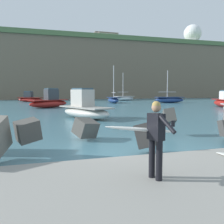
{
  "coord_description": "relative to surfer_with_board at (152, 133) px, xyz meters",
  "views": [
    {
      "loc": [
        -3.15,
        -8.89,
        2.25
      ],
      "look_at": [
        -0.29,
        0.5,
        1.4
      ],
      "focal_mm": 40.15,
      "sensor_mm": 36.0,
      "label": 1
    }
  ],
  "objects": [
    {
      "name": "boat_near_left",
      "position": [
        -0.84,
        28.29,
        -0.5
      ],
      "size": [
        5.69,
        4.57,
        2.52
      ],
      "color": "maroon",
      "rests_on": "ground"
    },
    {
      "name": "boat_near_centre",
      "position": [
        15.92,
        46.2,
        -0.73
      ],
      "size": [
        4.63,
        2.75,
        6.03
      ],
      "color": "white",
      "rests_on": "ground"
    },
    {
      "name": "boat_mid_centre",
      "position": [
        20.38,
        34.75,
        -0.7
      ],
      "size": [
        5.62,
        2.81,
        5.73
      ],
      "color": "navy",
      "rests_on": "ground"
    },
    {
      "name": "station_building_west",
      "position": [
        21.31,
        80.47,
        17.87
      ],
      "size": [
        6.77,
        7.72,
        4.84
      ],
      "color": "silver",
      "rests_on": "headland_bluff"
    },
    {
      "name": "boat_near_right",
      "position": [
        1.24,
        14.67,
        -0.53
      ],
      "size": [
        4.04,
        5.94,
        2.43
      ],
      "color": "beige",
      "rests_on": "ground"
    },
    {
      "name": "ground_plane",
      "position": [
        0.65,
        3.76,
        -1.28
      ],
      "size": [
        400.0,
        400.0,
        0.0
      ],
      "primitive_type": "plane",
      "color": "#42707F"
    },
    {
      "name": "boat_far_left",
      "position": [
        -3.58,
        45.6,
        -0.63
      ],
      "size": [
        5.22,
        3.86,
        2.09
      ],
      "color": "maroon",
      "rests_on": "ground"
    },
    {
      "name": "radar_dome",
      "position": [
        50.94,
        72.81,
        19.82
      ],
      "size": [
        6.14,
        6.14,
        8.58
      ],
      "color": "silver",
      "rests_on": "headland_bluff"
    },
    {
      "name": "headland_bluff",
      "position": [
        22.59,
        76.0,
        7.1
      ],
      "size": [
        96.55,
        36.2,
        16.71
      ],
      "color": "#756651",
      "rests_on": "ground"
    },
    {
      "name": "walkway_path",
      "position": [
        0.65,
        -0.24,
        -1.16
      ],
      "size": [
        48.0,
        4.4,
        0.24
      ],
      "primitive_type": "cube",
      "color": "gray",
      "rests_on": "ground"
    },
    {
      "name": "boat_far_centre",
      "position": [
        21.72,
        22.64,
        -0.55
      ],
      "size": [
        3.22,
        5.48,
        2.26
      ],
      "color": "maroon",
      "rests_on": "ground"
    },
    {
      "name": "surfer_with_board",
      "position": [
        0.0,
        0.0,
        0.0
      ],
      "size": [
        2.11,
        1.37,
        1.78
      ],
      "color": "black",
      "rests_on": "walkway_path"
    },
    {
      "name": "station_building_central",
      "position": [
        20.14,
        84.84,
        18.4
      ],
      "size": [
        4.89,
        7.83,
        5.89
      ],
      "color": "#B2ADA3",
      "rests_on": "headland_bluff"
    },
    {
      "name": "boat_far_right",
      "position": [
        10.82,
        37.9,
        -0.73
      ],
      "size": [
        2.24,
        5.82,
        6.61
      ],
      "color": "navy",
      "rests_on": "ground"
    },
    {
      "name": "breakwater_jetty",
      "position": [
        1.06,
        4.14,
        -0.32
      ],
      "size": [
        31.98,
        5.8,
        2.36
      ],
      "color": "#3D3A38",
      "rests_on": "ground"
    }
  ]
}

